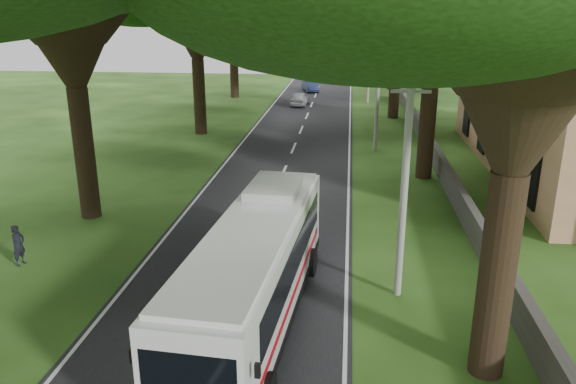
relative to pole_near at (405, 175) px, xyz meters
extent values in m
cube|color=black|center=(-5.50, 19.00, -4.17)|extent=(8.00, 120.00, 0.04)
cube|color=#383533|center=(3.50, 18.00, -3.58)|extent=(0.35, 50.00, 1.20)
cylinder|color=gray|center=(0.00, 0.00, -0.18)|extent=(0.24, 0.24, 8.00)
cube|color=gray|center=(0.00, 0.00, 3.22)|extent=(1.60, 0.10, 0.10)
cube|color=gray|center=(0.00, 0.00, 2.62)|extent=(1.20, 0.10, 0.10)
cylinder|color=gray|center=(0.00, 20.00, -0.18)|extent=(0.24, 0.24, 8.00)
cube|color=gray|center=(0.00, 20.00, 3.22)|extent=(1.60, 0.10, 0.10)
cube|color=gray|center=(0.00, 20.00, 2.62)|extent=(1.20, 0.10, 0.10)
cylinder|color=gray|center=(0.00, 40.00, -0.18)|extent=(0.24, 0.24, 8.00)
cube|color=gray|center=(0.00, 40.00, 3.22)|extent=(1.60, 0.10, 0.10)
cube|color=gray|center=(0.00, 40.00, 2.62)|extent=(1.20, 0.10, 0.10)
cylinder|color=black|center=(-13.50, 6.00, -1.23)|extent=(0.90, 0.90, 5.91)
cone|color=black|center=(-13.50, 6.00, 3.63)|extent=(3.20, 3.20, 3.80)
cylinder|color=black|center=(-13.00, 24.00, -1.41)|extent=(0.90, 0.90, 5.54)
cone|color=black|center=(-13.00, 24.00, 3.26)|extent=(3.20, 3.20, 3.80)
cylinder|color=black|center=(-14.00, 42.00, -1.19)|extent=(0.90, 0.90, 5.97)
cone|color=black|center=(-14.00, 42.00, 3.69)|extent=(3.20, 3.20, 3.80)
cylinder|color=black|center=(2.00, -4.00, -1.43)|extent=(0.90, 0.90, 5.50)
cone|color=black|center=(2.00, -4.00, 3.22)|extent=(3.20, 3.20, 3.80)
cylinder|color=black|center=(2.50, 14.00, -1.49)|extent=(0.90, 0.90, 5.39)
cone|color=black|center=(2.50, 14.00, 3.11)|extent=(3.20, 3.20, 3.80)
cylinder|color=black|center=(2.00, 32.00, -1.23)|extent=(0.90, 0.90, 5.90)
cone|color=black|center=(2.00, 32.00, 3.62)|extent=(3.20, 3.20, 3.80)
cylinder|color=black|center=(3.00, 50.00, -1.26)|extent=(0.90, 0.90, 5.84)
cone|color=black|center=(3.00, 50.00, 3.56)|extent=(3.20, 3.20, 3.80)
cube|color=silver|center=(-4.43, -2.38, -2.38)|extent=(3.17, 11.34, 2.75)
cube|color=black|center=(-4.40, -2.10, -1.99)|extent=(3.08, 9.30, 1.03)
cube|color=black|center=(-4.43, -2.38, -3.71)|extent=(3.22, 11.39, 0.33)
cube|color=#A80B14|center=(-4.43, -2.38, -3.01)|extent=(3.14, 10.23, 0.17)
cube|color=silver|center=(-4.43, -2.38, -0.95)|extent=(2.94, 10.77, 0.17)
cylinder|color=black|center=(-5.87, -6.01, -3.67)|extent=(0.40, 1.05, 1.03)
cylinder|color=black|center=(-5.32, 1.25, -3.67)|extent=(0.40, 1.05, 1.03)
cylinder|color=black|center=(-2.99, 1.07, -3.67)|extent=(0.40, 1.05, 1.03)
imported|color=#9E9FA3|center=(-6.65, 37.44, -3.50)|extent=(1.72, 3.87, 1.29)
imported|color=navy|center=(-6.30, 47.16, -3.50)|extent=(2.39, 4.17, 1.30)
imported|color=maroon|center=(-4.70, 57.22, -3.53)|extent=(2.71, 4.54, 1.23)
imported|color=black|center=(-13.87, 0.79, -3.39)|extent=(0.48, 0.64, 1.57)
camera|label=1|loc=(-1.83, -17.16, 5.03)|focal=35.00mm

